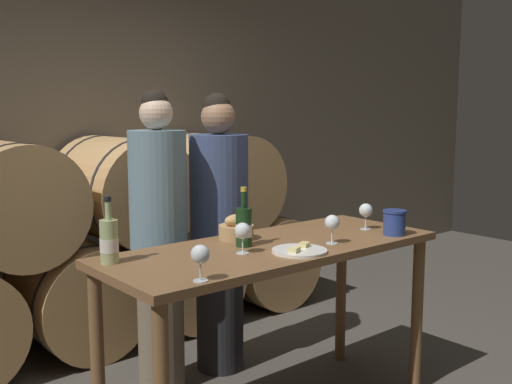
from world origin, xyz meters
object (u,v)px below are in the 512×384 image
Objects in this scene: tasting_table at (274,269)px; cheese_plate at (299,250)px; blue_crock at (394,222)px; wine_glass_left at (243,232)px; wine_glass_center at (332,223)px; wine_glass_right at (366,211)px; wine_glass_far_left at (200,255)px; wine_bottle_white at (109,241)px; wine_bottle_red at (244,227)px; person_right at (219,232)px; bread_basket at (236,229)px; person_left at (159,240)px.

cheese_plate is at bearing -94.25° from tasting_table.
wine_glass_left is (-0.88, 0.20, 0.03)m from blue_crock.
wine_glass_center is 1.00× the size of wine_glass_right.
cheese_plate is 0.69m from wine_glass_right.
wine_glass_left is at bearing 31.11° from wine_glass_far_left.
wine_bottle_white is at bearing 156.95° from wine_glass_left.
wine_bottle_red is 2.00× the size of wine_glass_center.
tasting_table is 13.15× the size of blue_crock.
person_right is 11.50× the size of wine_glass_left.
wine_glass_far_left and wine_glass_right have the same top height.
bread_basket is at bearing 65.02° from wine_bottle_red.
bread_basket is at bearing 57.60° from wine_glass_left.
wine_glass_center is (-0.41, 0.07, 0.03)m from blue_crock.
blue_crock reaches higher than tasting_table.
tasting_table is at bearing -72.83° from bread_basket.
wine_glass_right is at bearing -8.12° from wine_bottle_red.
wine_bottle_red reaches higher than cheese_plate.
bread_basket is 1.23× the size of wine_glass_far_left.
tasting_table is at bearing 175.91° from wine_glass_right.
wine_glass_center is (0.30, -0.39, 0.05)m from bread_basket.
tasting_table is 0.33m from wine_glass_left.
bread_basket is (-0.72, 0.46, -0.02)m from blue_crock.
cheese_plate is at bearing -65.11° from wine_bottle_red.
wine_glass_left is at bearing -23.05° from wine_bottle_white.
wine_glass_right is at bearing 13.11° from cheese_plate.
wine_glass_left is (0.41, 0.25, 0.00)m from wine_glass_far_left.
wine_glass_far_left is (-0.39, -0.98, 0.16)m from person_left.
person_right is 6.44× the size of cheese_plate.
tasting_table is 1.04× the size of person_left.
cheese_plate is at bearing -173.78° from wine_glass_center.
wine_bottle_white is 1.51m from blue_crock.
bread_basket is 0.77m from wine_glass_far_left.
wine_bottle_white is at bearing 170.68° from wine_glass_right.
wine_bottle_red reaches higher than wine_glass_right.
wine_bottle_red is (-0.14, 0.07, 0.22)m from tasting_table.
wine_bottle_white is (-0.54, -0.49, 0.16)m from person_left.
cheese_plate is at bearing 8.44° from wine_glass_far_left.
blue_crock is at bearing -89.91° from wine_glass_right.
wine_bottle_white is 0.51m from wine_glass_far_left.
wine_bottle_red is at bearing -10.75° from wine_bottle_white.
wine_bottle_red is at bearing 171.88° from wine_glass_right.
person_left is 5.78× the size of wine_bottle_red.
wine_glass_left is (-0.40, -0.73, 0.17)m from person_right.
wine_bottle_red is at bearing 154.58° from tasting_table.
cheese_plate is 1.79× the size of wine_glass_right.
wine_bottle_red is 0.99× the size of wine_bottle_white.
bread_basket is 0.42m from cheese_plate.
person_right is (0.16, 0.68, 0.06)m from tasting_table.
person_right is 11.50× the size of wine_glass_far_left.
person_right is 0.71m from wine_bottle_red.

